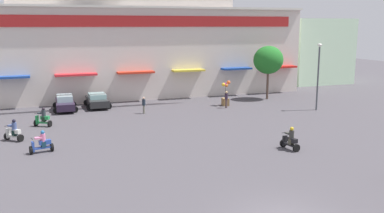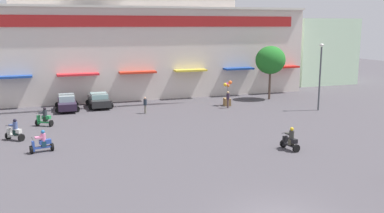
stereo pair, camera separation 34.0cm
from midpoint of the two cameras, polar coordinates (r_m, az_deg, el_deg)
ground_plane at (r=30.06m, az=-1.40°, el=-4.65°), size 128.00×128.00×0.00m
colonial_building at (r=50.63m, az=-9.67°, el=11.89°), size 41.11×14.58×21.35m
flank_building_right at (r=64.09m, az=14.84°, el=7.34°), size 9.03×10.86×8.91m
plaza_tree_1 at (r=47.04m, az=10.03°, el=6.17°), size 3.33×2.95×5.85m
parked_car_0 at (r=42.38m, az=-16.96°, el=0.49°), size 2.31×4.52×1.48m
parked_car_1 at (r=43.11m, az=-12.86°, el=0.83°), size 2.45×4.23×1.39m
scooter_rider_4 at (r=28.55m, az=12.76°, el=-4.45°), size 0.71×1.50×1.55m
scooter_rider_5 at (r=32.54m, az=-23.15°, el=-3.16°), size 1.38×1.38×1.57m
scooter_rider_7 at (r=28.92m, az=-19.89°, el=-4.72°), size 1.52×0.81×1.45m
scooter_rider_8 at (r=36.21m, az=-19.69°, el=-1.54°), size 1.44×1.16×1.58m
pedestrian_0 at (r=39.28m, az=-6.75°, el=0.32°), size 0.42×0.42×1.55m
pedestrian_1 at (r=41.78m, az=4.41°, el=1.12°), size 0.44×0.44×1.68m
streetlamp_near at (r=41.98m, az=16.41°, el=4.56°), size 0.40×0.40×6.36m
balloon_vendor_cart at (r=43.08m, az=4.31°, el=1.31°), size 0.89×0.97×2.55m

